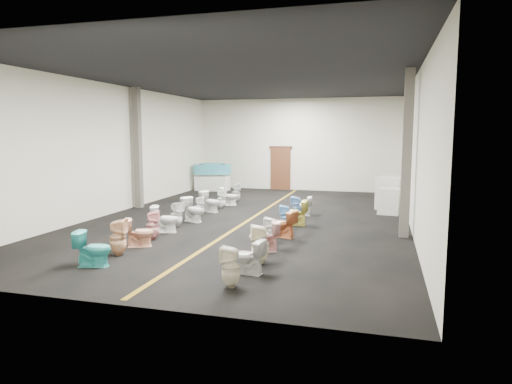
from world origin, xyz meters
TOP-DOWN VIEW (x-y plane):
  - floor at (0.00, 0.00)m, footprint 16.00×16.00m
  - ceiling at (0.00, 0.00)m, footprint 16.00×16.00m
  - wall_back at (0.00, 8.00)m, footprint 10.00×0.00m
  - wall_front at (0.00, -8.00)m, footprint 10.00×0.00m
  - wall_left at (-5.00, 0.00)m, footprint 0.00×16.00m
  - wall_right at (5.00, 0.00)m, footprint 0.00×16.00m
  - aisle_stripe at (0.00, 0.00)m, footprint 0.12×15.60m
  - back_door at (-0.80, 7.94)m, footprint 1.00×0.10m
  - door_frame at (-0.80, 7.95)m, footprint 1.15×0.08m
  - column_left at (-4.75, 1.00)m, footprint 0.25×0.25m
  - column_right at (4.75, -1.50)m, footprint 0.25×0.25m
  - display_table at (-3.97, 6.69)m, footprint 1.60×0.80m
  - bathtub at (-3.97, 6.69)m, footprint 1.79×1.06m
  - appliance_crate_a at (4.40, 2.09)m, footprint 0.81×0.81m
  - appliance_crate_b at (4.40, 3.22)m, footprint 1.03×1.03m
  - appliance_crate_c at (4.40, 4.69)m, footprint 0.78×0.78m
  - appliance_crate_d at (4.40, 5.80)m, footprint 0.75×0.75m
  - toilet_left_0 at (-1.69, -6.20)m, footprint 0.82×0.58m
  - toilet_left_1 at (-1.68, -5.28)m, footprint 0.47×0.47m
  - toilet_left_2 at (-1.63, -4.41)m, footprint 0.80×0.65m
  - toilet_left_3 at (-1.68, -3.64)m, footprint 0.46×0.46m
  - toilet_left_4 at (-1.78, -2.74)m, footprint 0.84×0.60m
  - toilet_left_5 at (-1.79, -1.97)m, footprint 0.46×0.45m
  - toilet_left_6 at (-1.65, -1.05)m, footprint 0.87×0.70m
  - toilet_left_7 at (-1.78, -0.21)m, footprint 0.40×0.40m
  - toilet_left_8 at (-1.78, 0.78)m, footprint 0.83×0.62m
  - toilet_left_9 at (-1.67, 1.63)m, footprint 0.35×0.35m
  - toilet_left_10 at (-1.64, 2.42)m, footprint 0.80×0.62m
  - toilet_left_11 at (-1.63, 3.31)m, footprint 0.46×0.46m
  - toilet_right_0 at (1.55, -6.70)m, footprint 0.39×0.38m
  - toilet_right_1 at (1.60, -5.81)m, footprint 0.74×0.49m
  - toilet_right_2 at (1.65, -5.05)m, footprint 0.50×0.50m
  - toilet_right_3 at (1.49, -4.07)m, footprint 0.82×0.64m
  - toilet_right_4 at (1.46, -3.30)m, footprint 0.34×0.33m
  - toilet_right_5 at (1.60, -2.45)m, footprint 0.83×0.65m
  - toilet_right_6 at (1.47, -1.56)m, footprint 0.41×0.40m
  - toilet_right_7 at (1.60, -0.77)m, footprint 0.78×0.45m
  - toilet_right_8 at (1.48, 0.15)m, footprint 0.36×0.36m
  - toilet_right_9 at (1.53, 0.96)m, footprint 0.67×0.42m

SIDE VIEW (x-z plane):
  - floor at x=0.00m, z-range 0.00..0.00m
  - aisle_stripe at x=0.00m, z-range 0.00..0.01m
  - toilet_right_9 at x=1.53m, z-range 0.00..0.66m
  - toilet_left_7 at x=-1.78m, z-range 0.00..0.69m
  - toilet_right_4 at x=1.46m, z-range 0.00..0.70m
  - toilet_right_1 at x=1.60m, z-range 0.00..0.71m
  - display_table at x=-3.97m, z-range 0.00..0.71m
  - toilet_left_9 at x=-1.67m, z-range 0.00..0.71m
  - toilet_left_2 at x=-1.63m, z-range 0.00..0.71m
  - toilet_left_10 at x=-1.64m, z-range 0.00..0.72m
  - toilet_right_5 at x=1.60m, z-range 0.00..0.74m
  - toilet_right_3 at x=1.49m, z-range 0.00..0.74m
  - toilet_right_6 at x=1.47m, z-range 0.00..0.75m
  - toilet_left_8 at x=-1.78m, z-range 0.00..0.75m
  - toilet_left_0 at x=-1.69m, z-range 0.00..0.77m
  - toilet_left_5 at x=-1.79m, z-range 0.00..0.77m
  - toilet_left_4 at x=-1.78m, z-range 0.00..0.77m
  - toilet_right_8 at x=1.48m, z-range 0.00..0.77m
  - toilet_right_0 at x=1.55m, z-range 0.00..0.77m
  - toilet_left_6 at x=-1.65m, z-range 0.00..0.77m
  - toilet_left_3 at x=-1.68m, z-range 0.00..0.78m
  - toilet_left_11 at x=-1.63m, z-range 0.00..0.78m
  - toilet_right_7 at x=1.60m, z-range 0.00..0.79m
  - appliance_crate_c at x=4.40m, z-range 0.00..0.84m
  - toilet_left_1 at x=-1.68m, z-range 0.00..0.85m
  - toilet_right_2 at x=1.65m, z-range 0.00..0.86m
  - appliance_crate_a at x=4.40m, z-range 0.00..0.91m
  - appliance_crate_d at x=4.40m, z-range 0.00..1.07m
  - appliance_crate_b at x=4.40m, z-range 0.00..1.19m
  - back_door at x=-0.80m, z-range 0.00..2.10m
  - bathtub at x=-3.97m, z-range 0.79..1.34m
  - door_frame at x=-0.80m, z-range 2.07..2.17m
  - wall_back at x=0.00m, z-range -2.75..7.25m
  - wall_front at x=0.00m, z-range -2.75..7.25m
  - wall_left at x=-5.00m, z-range -5.75..10.25m
  - wall_right at x=5.00m, z-range -5.75..10.25m
  - column_left at x=-4.75m, z-range 0.00..4.50m
  - column_right at x=4.75m, z-range 0.00..4.50m
  - ceiling at x=0.00m, z-range 4.50..4.50m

